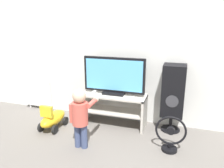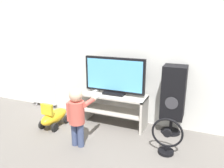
# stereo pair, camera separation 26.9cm
# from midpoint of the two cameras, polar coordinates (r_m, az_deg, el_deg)

# --- Properties ---
(ground_plane) EXTENTS (16.00, 16.00, 0.00)m
(ground_plane) POSITION_cam_midpoint_polar(r_m,az_deg,el_deg) (3.56, 1.43, -11.75)
(ground_plane) COLOR slate
(wall_back) EXTENTS (10.00, 0.06, 2.60)m
(wall_back) POSITION_cam_midpoint_polar(r_m,az_deg,el_deg) (3.63, 4.44, 10.31)
(wall_back) COLOR silver
(wall_back) RESTS_ON ground_plane
(tv_stand) EXTENTS (1.05, 0.41, 0.52)m
(tv_stand) POSITION_cam_midpoint_polar(r_m,az_deg,el_deg) (3.59, 2.67, -5.49)
(tv_stand) COLOR beige
(tv_stand) RESTS_ON ground_plane
(television) EXTENTS (1.00, 0.20, 0.60)m
(television) POSITION_cam_midpoint_polar(r_m,az_deg,el_deg) (3.46, 2.87, 1.97)
(television) COLOR black
(television) RESTS_ON tv_stand
(game_console) EXTENTS (0.04, 0.19, 0.04)m
(game_console) POSITION_cam_midpoint_polar(r_m,az_deg,el_deg) (3.60, -2.23, -2.01)
(game_console) COLOR white
(game_console) RESTS_ON tv_stand
(remote_primary) EXTENTS (0.09, 0.13, 0.03)m
(remote_primary) POSITION_cam_midpoint_polar(r_m,az_deg,el_deg) (3.32, 6.98, -3.87)
(remote_primary) COLOR white
(remote_primary) RESTS_ON tv_stand
(child) EXTENTS (0.31, 0.47, 0.83)m
(child) POSITION_cam_midpoint_polar(r_m,az_deg,el_deg) (2.94, -6.49, -7.49)
(child) COLOR #3F4C72
(child) RESTS_ON ground_plane
(speaker_tower) EXTENTS (0.33, 0.32, 1.05)m
(speaker_tower) POSITION_cam_midpoint_polar(r_m,az_deg,el_deg) (3.38, 18.00, -2.34)
(speaker_tower) COLOR black
(speaker_tower) RESTS_ON ground_plane
(floor_fan) EXTENTS (0.40, 0.21, 0.49)m
(floor_fan) POSITION_cam_midpoint_polar(r_m,az_deg,el_deg) (2.99, 16.73, -13.37)
(floor_fan) COLOR black
(floor_fan) RESTS_ON ground_plane
(ride_on_toy) EXTENTS (0.29, 0.58, 0.44)m
(ride_on_toy) POSITION_cam_midpoint_polar(r_m,az_deg,el_deg) (3.68, -12.90, -8.32)
(ride_on_toy) COLOR gold
(ride_on_toy) RESTS_ON ground_plane
(radiator) EXTENTS (0.57, 0.08, 0.57)m
(radiator) POSITION_cam_midpoint_polar(r_m,az_deg,el_deg) (4.54, -15.84, -1.85)
(radiator) COLOR white
(radiator) RESTS_ON ground_plane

